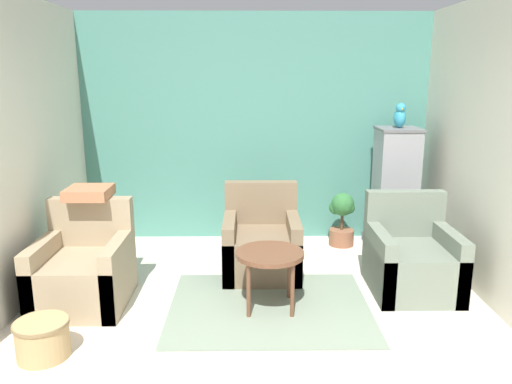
{
  "coord_description": "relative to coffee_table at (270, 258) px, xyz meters",
  "views": [
    {
      "loc": [
        -0.05,
        -2.98,
        2.05
      ],
      "look_at": [
        0.0,
        1.56,
        0.96
      ],
      "focal_mm": 35.0,
      "sensor_mm": 36.0,
      "label": 1
    }
  ],
  "objects": [
    {
      "name": "wall_right",
      "position": [
        2.01,
        0.44,
        0.9
      ],
      "size": [
        0.06,
        3.12,
        2.75
      ],
      "color": "beige",
      "rests_on": "ground_plane"
    },
    {
      "name": "coffee_table",
      "position": [
        0.0,
        0.0,
        0.0
      ],
      "size": [
        0.6,
        0.6,
        0.53
      ],
      "color": "brown",
      "rests_on": "ground_plane"
    },
    {
      "name": "throw_pillow",
      "position": [
        -1.67,
        0.44,
        0.49
      ],
      "size": [
        0.39,
        0.39,
        0.1
      ],
      "color": "#B2704C",
      "rests_on": "armchair_left"
    },
    {
      "name": "potted_plant",
      "position": [
        0.94,
        1.66,
        -0.12
      ],
      "size": [
        0.31,
        0.3,
        0.65
      ],
      "color": "brown",
      "rests_on": "ground_plane"
    },
    {
      "name": "armchair_left",
      "position": [
        -1.67,
        0.13,
        -0.18
      ],
      "size": [
        0.78,
        0.83,
        0.91
      ],
      "color": "#9E896B",
      "rests_on": "ground_plane"
    },
    {
      "name": "wall_back_accent",
      "position": [
        -0.12,
        2.03,
        0.9
      ],
      "size": [
        4.3,
        0.06,
        2.75
      ],
      "color": "#4C897A",
      "rests_on": "ground_plane"
    },
    {
      "name": "birdcage",
      "position": [
        1.53,
        1.58,
        0.22
      ],
      "size": [
        0.59,
        0.59,
        1.44
      ],
      "color": "slate",
      "rests_on": "ground_plane"
    },
    {
      "name": "armchair_right",
      "position": [
        1.37,
        0.37,
        -0.18
      ],
      "size": [
        0.78,
        0.83,
        0.91
      ],
      "color": "slate",
      "rests_on": "ground_plane"
    },
    {
      "name": "armchair_middle",
      "position": [
        -0.05,
        0.82,
        -0.18
      ],
      "size": [
        0.78,
        0.83,
        0.91
      ],
      "color": "#7A664C",
      "rests_on": "ground_plane"
    },
    {
      "name": "ground_plane",
      "position": [
        -0.12,
        -1.12,
        -0.47
      ],
      "size": [
        20.0,
        20.0,
        0.0
      ],
      "primitive_type": "plane",
      "color": "beige",
      "rests_on": "ground"
    },
    {
      "name": "area_rug",
      "position": [
        -0.0,
        -0.0,
        -0.47
      ],
      "size": [
        1.78,
        1.44,
        0.01
      ],
      "color": "gray",
      "rests_on": "ground_plane"
    },
    {
      "name": "wicker_basket",
      "position": [
        -1.7,
        -0.77,
        -0.32
      ],
      "size": [
        0.4,
        0.4,
        0.28
      ],
      "color": "tan",
      "rests_on": "ground_plane"
    },
    {
      "name": "wall_left",
      "position": [
        -2.24,
        0.44,
        0.9
      ],
      "size": [
        0.06,
        3.12,
        2.75
      ],
      "color": "beige",
      "rests_on": "ground_plane"
    },
    {
      "name": "parrot",
      "position": [
        1.53,
        1.58,
        1.09
      ],
      "size": [
        0.13,
        0.24,
        0.29
      ],
      "color": "teal",
      "rests_on": "birdcage"
    }
  ]
}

